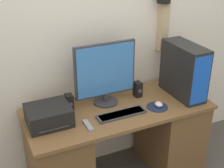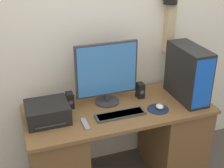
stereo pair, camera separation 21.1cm
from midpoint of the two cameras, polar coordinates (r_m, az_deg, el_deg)
wall_back at (r=2.71m, az=0.69°, el=10.25°), size 6.40×0.17×2.70m
desk at (r=2.82m, az=3.33°, el=-10.97°), size 1.56×0.66×0.77m
monitor at (r=2.57m, az=1.37°, el=2.14°), size 0.53×0.21×0.53m
keyboard at (r=2.51m, az=3.98°, el=-5.65°), size 0.41×0.11×0.02m
mousepad at (r=2.63m, az=10.69°, el=-4.59°), size 0.18×0.18×0.00m
mouse at (r=2.63m, az=11.00°, el=-4.12°), size 0.06×0.08×0.04m
computer_tower at (r=2.77m, az=15.89°, el=1.83°), size 0.19×0.46×0.47m
printer at (r=2.45m, az=-9.32°, el=-5.16°), size 0.33×0.29×0.14m
speaker_left at (r=2.59m, az=-5.42°, el=-3.04°), size 0.06×0.08×0.14m
speaker_right at (r=2.77m, az=7.36°, el=-1.20°), size 0.06×0.08×0.14m
remote_control at (r=2.39m, az=-2.41°, el=-7.37°), size 0.04×0.15×0.02m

